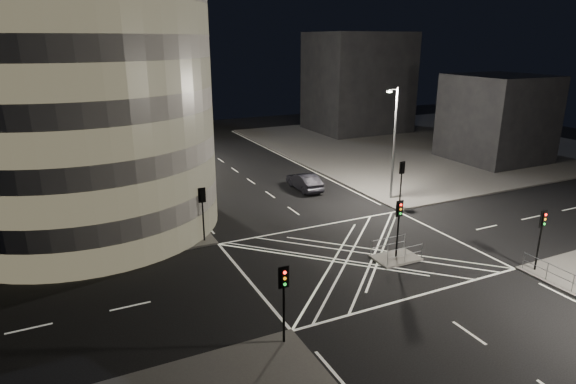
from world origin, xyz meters
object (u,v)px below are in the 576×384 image
sedan (304,181)px  street_lamp_left_far (137,121)px  traffic_signal_fl (202,204)px  central_island (396,258)px  street_lamp_right_far (394,140)px  traffic_signal_fr (402,175)px  traffic_signal_nl (284,291)px  traffic_signal_nr (542,229)px  traffic_signal_island (399,218)px  street_lamp_left_near (174,154)px

sedan → street_lamp_left_far: bearing=-47.2°
traffic_signal_fl → sedan: 15.09m
central_island → traffic_signal_fl: traffic_signal_fl is taller
street_lamp_right_far → traffic_signal_fr: bearing=-106.1°
central_island → street_lamp_right_far: (7.44, 10.50, 5.47)m
central_island → traffic_signal_fr: 11.10m
traffic_signal_nl → traffic_signal_fr: bearing=37.7°
traffic_signal_nr → traffic_signal_fl: bearing=142.3°
traffic_signal_fr → traffic_signal_nl: bearing=-142.3°
traffic_signal_fl → street_lamp_right_far: bearing=6.9°
central_island → traffic_signal_nl: traffic_signal_nl is taller
central_island → street_lamp_left_far: (-11.44, 31.50, 5.47)m
traffic_signal_nr → traffic_signal_island: 8.62m
sedan → traffic_signal_island: bearing=85.8°
street_lamp_left_near → street_lamp_left_far: size_ratio=1.00×
central_island → sedan: sedan is taller
central_island → street_lamp_left_near: bearing=130.3°
central_island → street_lamp_right_far: bearing=54.7°
central_island → traffic_signal_fl: bearing=142.5°
street_lamp_left_near → traffic_signal_nl: bearing=-88.1°
central_island → traffic_signal_nr: traffic_signal_nr is taller
traffic_signal_nl → sedan: traffic_signal_nl is taller
traffic_signal_island → street_lamp_right_far: 13.13m
traffic_signal_fl → traffic_signal_island: 13.62m
street_lamp_left_far → sedan: bearing=-48.8°
traffic_signal_nl → sedan: 25.23m
traffic_signal_fr → traffic_signal_nr: size_ratio=1.00×
traffic_signal_nl → street_lamp_left_near: (-0.64, 18.80, 2.63)m
traffic_signal_nr → sedan: 22.52m
traffic_signal_island → sedan: traffic_signal_island is taller
street_lamp_left_far → traffic_signal_nl: bearing=-89.0°
traffic_signal_fl → street_lamp_left_near: size_ratio=0.40×
traffic_signal_fl → street_lamp_right_far: 18.55m
traffic_signal_island → street_lamp_right_far: (7.44, 10.50, 2.63)m
street_lamp_left_far → street_lamp_right_far: 28.23m
street_lamp_left_far → sedan: (13.10, -14.97, -4.70)m
street_lamp_right_far → sedan: (-5.77, 6.03, -4.70)m
traffic_signal_island → street_lamp_left_far: bearing=110.0°
central_island → traffic_signal_nr: 9.08m
traffic_signal_nr → street_lamp_left_near: street_lamp_left_near is taller
traffic_signal_nl → traffic_signal_nr: bearing=0.0°
street_lamp_left_near → traffic_signal_nr: bearing=-45.9°
traffic_signal_fl → street_lamp_left_near: (-0.64, 5.20, 2.63)m
traffic_signal_fr → traffic_signal_nr: same height
sedan → traffic_signal_nl: bearing=61.8°
traffic_signal_island → street_lamp_left_near: 17.89m
street_lamp_left_near → street_lamp_right_far: 19.11m
traffic_signal_fl → traffic_signal_nl: 13.60m
street_lamp_left_near → street_lamp_left_far: 18.00m
central_island → traffic_signal_island: size_ratio=0.75×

